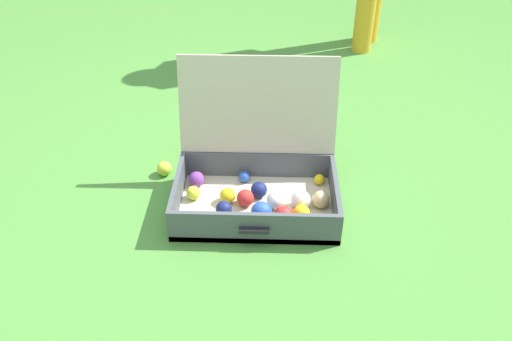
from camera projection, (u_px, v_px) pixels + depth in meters
name	position (u px, v px, depth m)	size (l,w,h in m)	color
ground_plane	(231.00, 220.00, 2.06)	(16.00, 16.00, 0.00)	#4C8C38
open_suitcase	(258.00, 178.00, 2.10)	(0.64, 0.53, 0.53)	beige
stray_ball_on_grass	(164.00, 168.00, 2.29)	(0.06, 0.06, 0.06)	#CCDB38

